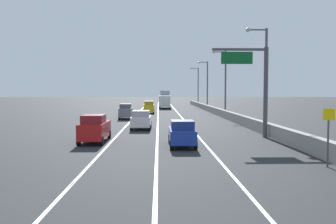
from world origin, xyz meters
TOP-DOWN VIEW (x-y plane):
  - ground_plane at (0.00, 64.00)m, footprint 320.00×320.00m
  - lane_stripe_left at (-5.50, 55.00)m, footprint 0.16×130.00m
  - lane_stripe_center at (-2.00, 55.00)m, footprint 0.16×130.00m
  - lane_stripe_right at (1.50, 55.00)m, footprint 0.16×130.00m
  - jersey_barrier_right at (7.63, 40.00)m, footprint 0.60×120.00m
  - overhead_sign_gantry at (6.29, 24.77)m, footprint 4.68×0.36m
  - speed_advisory_sign at (6.73, 12.97)m, footprint 0.60×0.11m
  - lamp_post_right_second at (8.19, 29.55)m, footprint 2.14×0.44m
  - lamp_post_right_third at (7.90, 49.02)m, footprint 2.14×0.44m
  - lamp_post_right_fourth at (7.81, 68.49)m, footprint 2.14×0.44m
  - lamp_post_right_fifth at (8.06, 87.97)m, footprint 2.14×0.44m
  - car_red_0 at (-6.72, 22.25)m, footprint 1.85×4.73m
  - car_white_1 at (-3.65, 31.43)m, footprint 2.01×4.32m
  - car_yellow_2 at (-3.58, 57.86)m, footprint 1.93×4.65m
  - car_blue_3 at (-0.25, 19.95)m, footprint 1.82×4.07m
  - car_gray_4 at (-6.44, 44.93)m, footprint 1.86×4.47m
  - box_truck at (-0.48, 75.56)m, footprint 2.71×9.23m

SIDE VIEW (x-z plane):
  - ground_plane at x=0.00m, z-range 0.00..0.00m
  - lane_stripe_left at x=-5.50m, z-range 0.00..0.00m
  - lane_stripe_center at x=-2.00m, z-range 0.00..0.00m
  - lane_stripe_right at x=1.50m, z-range 0.00..0.00m
  - jersey_barrier_right at x=7.63m, z-range 0.00..1.10m
  - car_blue_3 at x=-0.25m, z-range 0.00..1.85m
  - car_white_1 at x=-3.65m, z-range 0.00..1.91m
  - car_red_0 at x=-6.72m, z-range -0.01..2.10m
  - car_gray_4 at x=-6.44m, z-range -0.01..2.11m
  - car_yellow_2 at x=-3.58m, z-range -0.01..2.12m
  - speed_advisory_sign at x=6.73m, z-range 0.26..3.26m
  - box_truck at x=-0.48m, z-range -0.18..3.76m
  - overhead_sign_gantry at x=6.29m, z-range 0.98..8.48m
  - lamp_post_right_second at x=8.19m, z-range 0.75..10.68m
  - lamp_post_right_third at x=7.90m, z-range 0.75..10.68m
  - lamp_post_right_fourth at x=7.81m, z-range 0.75..10.68m
  - lamp_post_right_fifth at x=8.06m, z-range 0.75..10.68m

